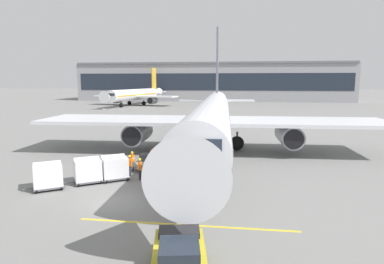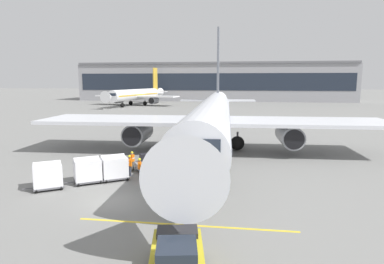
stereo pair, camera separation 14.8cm
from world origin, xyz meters
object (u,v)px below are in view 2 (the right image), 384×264
Objects in this scene: baggage_cart_second at (88,170)px; ground_crew_wingwalker at (132,160)px; belt_loader at (158,160)px; safety_cone_engine_keepout at (152,152)px; parked_airplane at (212,117)px; baggage_cart_lead at (114,167)px; ground_crew_by_loader at (140,167)px; pushback_tug at (177,260)px; ground_crew_by_carts at (130,164)px; distant_airplane at (137,95)px; baggage_cart_third at (48,175)px; ground_crew_marshaller at (107,164)px.

ground_crew_wingwalker is (2.35, 3.56, -0.00)m from baggage_cart_second.
belt_loader reaches higher than safety_cone_engine_keepout.
parked_airplane is at bearing 55.70° from baggage_cart_second.
ground_crew_by_loader is (2.00, 0.19, -0.00)m from baggage_cart_lead.
ground_crew_by_loader is 2.68m from ground_crew_wingwalker.
pushback_tug is at bearing -72.54° from safety_cone_engine_keepout.
pushback_tug is 6.16× the size of safety_cone_engine_keepout.
ground_crew_by_loader is at bearing 112.97° from pushback_tug.
ground_crew_by_carts is at bearing 115.54° from pushback_tug.
pushback_tug is at bearing -65.79° from ground_crew_wingwalker.
distant_airplane is at bearing 108.62° from safety_cone_engine_keepout.
baggage_cart_lead is at bearing 31.85° from baggage_cart_second.
belt_loader is (-4.14, -7.98, -3.00)m from parked_airplane.
ground_crew_marshaller is (2.94, 3.67, -0.00)m from baggage_cart_third.
pushback_tug is 15.51m from ground_crew_marshaller.
safety_cone_engine_keepout is 0.02× the size of distant_airplane.
pushback_tug reaches higher than ground_crew_wingwalker.
pushback_tug is (9.00, -11.23, -0.17)m from baggage_cart_second.
belt_loader reaches higher than baggage_cart_second.
safety_cone_engine_keepout is at bearing 75.27° from baggage_cart_second.
ground_crew_marshaller is (-7.76, -10.57, -2.85)m from parked_airplane.
baggage_cart_lead is at bearing -95.32° from safety_cone_engine_keepout.
baggage_cart_second is at bearing 38.77° from baggage_cart_third.
distant_airplane is (-18.39, 79.73, 2.34)m from baggage_cart_third.
ground_crew_wingwalker is at bearing -154.99° from belt_loader.
baggage_cart_third is at bearing -112.61° from safety_cone_engine_keepout.
baggage_cart_third is 1.56× the size of ground_crew_wingwalker.
distant_airplane reaches higher than baggage_cart_third.
baggage_cart_third is (-6.56, -6.26, 0.15)m from belt_loader.
ground_crew_by_loader is 0.05× the size of distant_airplane.
ground_crew_wingwalker is (-1.36, 2.31, 0.00)m from ground_crew_by_loader.
ground_crew_by_carts is (2.59, 2.20, -0.00)m from baggage_cart_second.
baggage_cart_second is 1.00× the size of baggage_cart_third.
ground_crew_by_loader is (3.71, 1.26, -0.00)m from baggage_cart_second.
pushback_tug is at bearing -71.65° from distant_airplane.
baggage_cart_third is 6.20m from ground_crew_by_carts.
pushback_tug is at bearing -73.61° from belt_loader.
ground_crew_wingwalker is at bearing 120.53° from ground_crew_by_loader.
belt_loader is 3.32m from ground_crew_by_loader.
baggage_cart_third is at bearing -128.74° from ground_crew_marshaller.
parked_airplane is 13.60m from baggage_cart_lead.
pushback_tug reaches higher than ground_crew_marshaller.
ground_crew_marshaller is at bearing -134.09° from ground_crew_wingwalker.
baggage_cart_third is 0.08× the size of distant_airplane.
baggage_cart_second is 3.56× the size of safety_cone_engine_keepout.
ground_crew_marshaller is at bearing -171.27° from ground_crew_by_carts.
baggage_cart_lead is at bearing -73.84° from distant_airplane.
baggage_cart_third is 1.56× the size of ground_crew_by_carts.
parked_airplane reaches higher than safety_cone_engine_keepout.
pushback_tug is 2.69× the size of ground_crew_by_loader.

